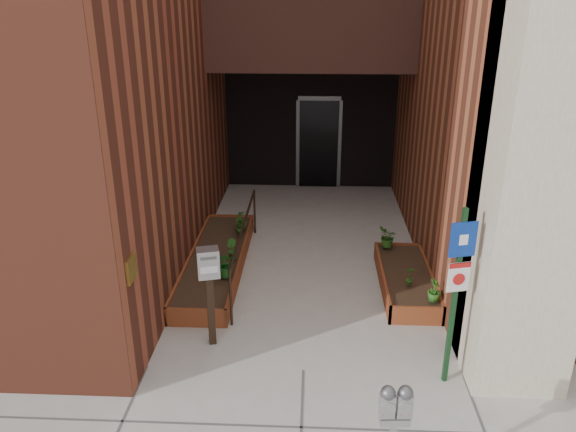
# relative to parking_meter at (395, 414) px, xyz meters

# --- Properties ---
(ground) EXTENTS (80.00, 80.00, 0.00)m
(ground) POSITION_rel_parking_meter_xyz_m (-0.84, 1.88, -1.00)
(ground) COLOR #9E9991
(ground) RESTS_ON ground
(planter_left) EXTENTS (0.90, 3.60, 0.30)m
(planter_left) POSITION_rel_parking_meter_xyz_m (-2.39, 4.58, -0.87)
(planter_left) COLOR brown
(planter_left) RESTS_ON ground
(planter_right) EXTENTS (0.80, 2.20, 0.30)m
(planter_right) POSITION_rel_parking_meter_xyz_m (0.76, 4.08, -0.87)
(planter_right) COLOR brown
(planter_right) RESTS_ON ground
(handrail) EXTENTS (0.04, 3.34, 0.90)m
(handrail) POSITION_rel_parking_meter_xyz_m (-1.89, 4.53, -0.26)
(handrail) COLOR black
(handrail) RESTS_ON ground
(parking_meter) EXTENTS (0.29, 0.14, 1.30)m
(parking_meter) POSITION_rel_parking_meter_xyz_m (0.00, 0.00, 0.00)
(parking_meter) COLOR gray
(parking_meter) RESTS_ON ground
(sign_post) EXTENTS (0.31, 0.11, 2.28)m
(sign_post) POSITION_rel_parking_meter_xyz_m (0.90, 1.76, 0.40)
(sign_post) COLOR #14371A
(sign_post) RESTS_ON ground
(payment_dropbox) EXTENTS (0.33, 0.27, 1.41)m
(payment_dropbox) POSITION_rel_parking_meter_xyz_m (-2.09, 2.43, 0.02)
(payment_dropbox) COLOR black
(payment_dropbox) RESTS_ON ground
(shrub_left_a) EXTENTS (0.42, 0.42, 0.41)m
(shrub_left_a) POSITION_rel_parking_meter_xyz_m (-2.09, 3.79, -0.50)
(shrub_left_a) COLOR #175017
(shrub_left_a) RESTS_ON planter_left
(shrub_left_b) EXTENTS (0.26, 0.26, 0.34)m
(shrub_left_b) POSITION_rel_parking_meter_xyz_m (-2.09, 4.41, -0.53)
(shrub_left_b) COLOR #215217
(shrub_left_b) RESTS_ON planter_left
(shrub_left_c) EXTENTS (0.29, 0.29, 0.37)m
(shrub_left_c) POSITION_rel_parking_meter_xyz_m (-2.09, 5.65, -0.52)
(shrub_left_c) COLOR #1E5117
(shrub_left_c) RESTS_ON planter_left
(shrub_left_d) EXTENTS (0.27, 0.27, 0.39)m
(shrub_left_d) POSITION_rel_parking_meter_xyz_m (-2.09, 5.42, -0.51)
(shrub_left_d) COLOR #255016
(shrub_left_d) RESTS_ON planter_left
(shrub_right_a) EXTENTS (0.24, 0.24, 0.34)m
(shrub_right_a) POSITION_rel_parking_meter_xyz_m (1.01, 3.18, -0.53)
(shrub_right_a) COLOR #2B631C
(shrub_right_a) RESTS_ON planter_right
(shrub_right_b) EXTENTS (0.20, 0.20, 0.31)m
(shrub_right_b) POSITION_rel_parking_meter_xyz_m (0.73, 3.64, -0.55)
(shrub_right_b) COLOR #295A19
(shrub_right_b) RESTS_ON planter_right
(shrub_right_c) EXTENTS (0.40, 0.40, 0.37)m
(shrub_right_c) POSITION_rel_parking_meter_xyz_m (0.55, 4.98, -0.52)
(shrub_right_c) COLOR #285C1A
(shrub_right_c) RESTS_ON planter_right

